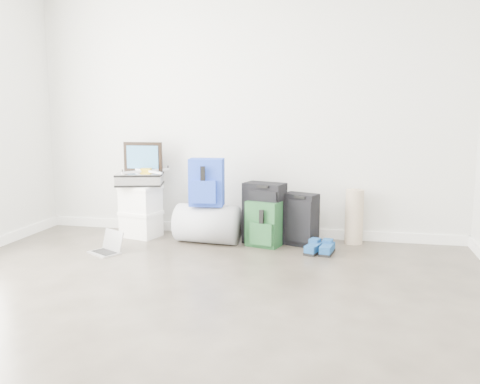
% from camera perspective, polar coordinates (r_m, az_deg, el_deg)
% --- Properties ---
extents(ground, '(5.00, 5.00, 0.00)m').
position_cam_1_polar(ground, '(3.18, -8.83, -15.27)').
color(ground, '#322C24').
rests_on(ground, ground).
extents(room_envelope, '(4.52, 5.02, 2.71)m').
position_cam_1_polar(room_envelope, '(2.95, -9.55, 17.12)').
color(room_envelope, silver).
rests_on(room_envelope, ground).
extents(boxes_stack, '(0.45, 0.40, 0.54)m').
position_cam_1_polar(boxes_stack, '(5.41, -11.08, -2.11)').
color(boxes_stack, white).
rests_on(boxes_stack, ground).
extents(briefcase, '(0.53, 0.44, 0.13)m').
position_cam_1_polar(briefcase, '(5.35, -11.19, 1.42)').
color(briefcase, '#B2B2B7').
rests_on(briefcase, boxes_stack).
extents(painting, '(0.42, 0.05, 0.31)m').
position_cam_1_polar(painting, '(5.42, -10.85, 3.88)').
color(painting, black).
rests_on(painting, briefcase).
extents(drone, '(0.47, 0.47, 0.05)m').
position_cam_1_polar(drone, '(5.29, -10.51, 2.35)').
color(drone, gold).
rests_on(drone, briefcase).
extents(duffel_bag, '(0.66, 0.44, 0.38)m').
position_cam_1_polar(duffel_bag, '(5.09, -3.65, -3.59)').
color(duffel_bag, gray).
rests_on(duffel_bag, ground).
extents(blue_backpack, '(0.35, 0.28, 0.46)m').
position_cam_1_polar(blue_backpack, '(4.98, -3.80, 1.00)').
color(blue_backpack, navy).
rests_on(blue_backpack, duffel_bag).
extents(large_suitcase, '(0.44, 0.34, 0.61)m').
position_cam_1_polar(large_suitcase, '(5.03, 2.74, -2.41)').
color(large_suitcase, black).
rests_on(large_suitcase, ground).
extents(green_backpack, '(0.36, 0.30, 0.44)m').
position_cam_1_polar(green_backpack, '(4.94, 2.64, -3.71)').
color(green_backpack, '#153A1B').
rests_on(green_backpack, ground).
extents(carry_on, '(0.37, 0.31, 0.51)m').
position_cam_1_polar(carry_on, '(5.01, 6.79, -3.07)').
color(carry_on, black).
rests_on(carry_on, ground).
extents(shoes, '(0.28, 0.29, 0.09)m').
position_cam_1_polar(shoes, '(4.79, 9.04, -6.33)').
color(shoes, black).
rests_on(shoes, ground).
extents(rolled_rug, '(0.18, 0.18, 0.54)m').
position_cam_1_polar(rolled_rug, '(5.16, 12.70, -2.72)').
color(rolled_rug, tan).
rests_on(rolled_rug, ground).
extents(laptop, '(0.35, 0.32, 0.20)m').
position_cam_1_polar(laptop, '(4.91, -14.61, -6.05)').
color(laptop, silver).
rests_on(laptop, ground).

